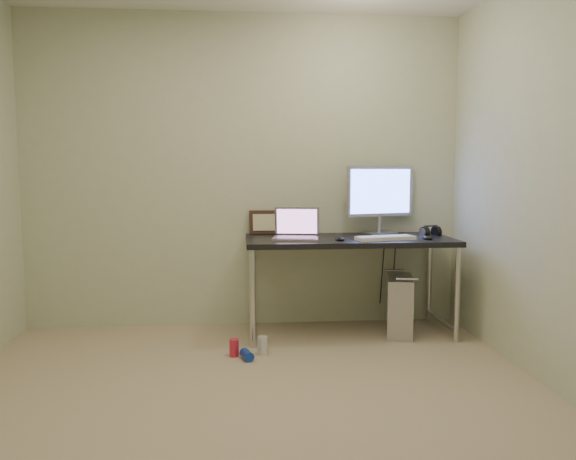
# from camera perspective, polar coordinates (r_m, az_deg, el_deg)

# --- Properties ---
(floor) EXTENTS (3.50, 3.50, 0.00)m
(floor) POSITION_cam_1_polar(r_m,az_deg,el_deg) (3.08, -4.09, -18.13)
(floor) COLOR tan
(floor) RESTS_ON ground
(wall_back) EXTENTS (3.50, 0.02, 2.50)m
(wall_back) POSITION_cam_1_polar(r_m,az_deg,el_deg) (4.56, -4.53, 5.89)
(wall_back) COLOR beige
(wall_back) RESTS_ON ground
(desk) EXTENTS (1.58, 0.69, 0.75)m
(desk) POSITION_cam_1_polar(r_m,az_deg,el_deg) (4.34, 6.20, -1.82)
(desk) COLOR black
(desk) RESTS_ON ground
(tower_computer) EXTENTS (0.29, 0.46, 0.48)m
(tower_computer) POSITION_cam_1_polar(r_m,az_deg,el_deg) (4.46, 11.25, -7.51)
(tower_computer) COLOR #B8B7BC
(tower_computer) RESTS_ON ground
(cable_a) EXTENTS (0.01, 0.16, 0.69)m
(cable_a) POSITION_cam_1_polar(r_m,az_deg,el_deg) (4.74, 9.53, -4.51)
(cable_a) COLOR black
(cable_a) RESTS_ON ground
(cable_b) EXTENTS (0.02, 0.11, 0.71)m
(cable_b) POSITION_cam_1_polar(r_m,az_deg,el_deg) (4.75, 10.64, -4.76)
(cable_b) COLOR black
(cable_b) RESTS_ON ground
(can_red) EXTENTS (0.07, 0.07, 0.12)m
(can_red) POSITION_cam_1_polar(r_m,az_deg,el_deg) (3.92, -5.49, -11.82)
(can_red) COLOR red
(can_red) RESTS_ON ground
(can_white) EXTENTS (0.09, 0.09, 0.13)m
(can_white) POSITION_cam_1_polar(r_m,az_deg,el_deg) (3.94, -2.59, -11.64)
(can_white) COLOR silver
(can_white) RESTS_ON ground
(can_blue) EXTENTS (0.10, 0.13, 0.07)m
(can_blue) POSITION_cam_1_polar(r_m,az_deg,el_deg) (3.85, -4.20, -12.55)
(can_blue) COLOR #1435A8
(can_blue) RESTS_ON ground
(laptop) EXTENTS (0.38, 0.33, 0.24)m
(laptop) POSITION_cam_1_polar(r_m,az_deg,el_deg) (4.21, 0.84, -0.18)
(laptop) COLOR #A6A6AD
(laptop) RESTS_ON desk
(monitor) EXTENTS (0.57, 0.23, 0.55)m
(monitor) POSITION_cam_1_polar(r_m,az_deg,el_deg) (4.58, 9.35, 3.59)
(monitor) COLOR #A6A6AD
(monitor) RESTS_ON desk
(keyboard) EXTENTS (0.46, 0.24, 0.03)m
(keyboard) POSITION_cam_1_polar(r_m,az_deg,el_deg) (4.23, 9.86, -0.81)
(keyboard) COLOR white
(keyboard) RESTS_ON desk
(mouse_right) EXTENTS (0.08, 0.11, 0.04)m
(mouse_right) POSITION_cam_1_polar(r_m,az_deg,el_deg) (4.32, 13.99, -0.68)
(mouse_right) COLOR black
(mouse_right) RESTS_ON desk
(mouse_left) EXTENTS (0.08, 0.11, 0.03)m
(mouse_left) POSITION_cam_1_polar(r_m,az_deg,el_deg) (4.14, 5.28, -0.82)
(mouse_left) COLOR black
(mouse_left) RESTS_ON desk
(headphones) EXTENTS (0.18, 0.10, 0.10)m
(headphones) POSITION_cam_1_polar(r_m,az_deg,el_deg) (4.57, 14.27, -0.22)
(headphones) COLOR black
(headphones) RESTS_ON desk
(picture_frame) EXTENTS (0.24, 0.07, 0.19)m
(picture_frame) POSITION_cam_1_polar(r_m,az_deg,el_deg) (4.54, -2.44, 0.79)
(picture_frame) COLOR black
(picture_frame) RESTS_ON desk
(webcam) EXTENTS (0.05, 0.04, 0.13)m
(webcam) POSITION_cam_1_polar(r_m,az_deg,el_deg) (4.55, 0.78, 0.80)
(webcam) COLOR silver
(webcam) RESTS_ON desk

